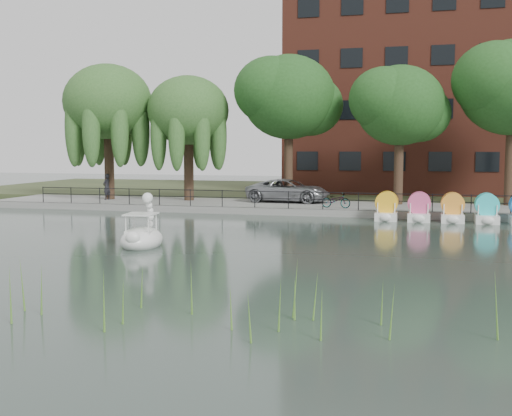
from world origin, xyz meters
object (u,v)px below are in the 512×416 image
at_px(swan_boat, 142,235).
at_px(bicycle, 336,199).
at_px(minivan, 288,189).
at_px(pedestrian, 107,185).

bearing_deg(swan_boat, bicycle, 60.29).
height_order(minivan, bicycle, minivan).
distance_m(pedestrian, swan_boat, 18.28).
bearing_deg(bicycle, pedestrian, 93.30).
xyz_separation_m(minivan, pedestrian, (-12.09, -1.30, 0.14)).
bearing_deg(minivan, swan_boat, 175.10).
bearing_deg(swan_boat, pedestrian, 115.48).
bearing_deg(swan_boat, minivan, 75.30).
distance_m(minivan, bicycle, 4.63).
distance_m(minivan, pedestrian, 12.16).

